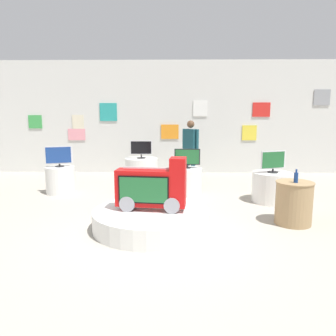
{
  "coord_description": "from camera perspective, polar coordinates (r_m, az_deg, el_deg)",
  "views": [
    {
      "loc": [
        0.25,
        -4.66,
        1.82
      ],
      "look_at": [
        0.14,
        1.11,
        0.84
      ],
      "focal_mm": 34.41,
      "sensor_mm": 36.0,
      "label": 1
    }
  ],
  "objects": [
    {
      "name": "display_pedestal_far_right",
      "position": [
        7.03,
        17.92,
        -3.25
      ],
      "size": [
        0.81,
        0.81,
        0.62
      ],
      "primitive_type": "cylinder",
      "color": "silver",
      "rests_on": "ground"
    },
    {
      "name": "shopper_browsing_near_truck",
      "position": [
        8.69,
        3.99,
        3.92
      ],
      "size": [
        0.42,
        0.42,
        1.64
      ],
      "color": "#194751",
      "rests_on": "ground"
    },
    {
      "name": "tv_on_center_rear",
      "position": [
        7.14,
        3.43,
        1.87
      ],
      "size": [
        0.57,
        0.17,
        0.43
      ],
      "color": "black",
      "rests_on": "display_pedestal_center_rear"
    },
    {
      "name": "tv_on_left_rear",
      "position": [
        7.72,
        -18.75,
        2.07
      ],
      "size": [
        0.58,
        0.21,
        0.47
      ],
      "color": "black",
      "rests_on": "display_pedestal_left_rear"
    },
    {
      "name": "ground_plane",
      "position": [
        5.01,
        -1.88,
        -11.68
      ],
      "size": [
        30.0,
        30.0,
        0.0
      ],
      "primitive_type": "plane",
      "color": "#A8A091"
    },
    {
      "name": "display_pedestal_right_rear",
      "position": [
        8.83,
        -4.72,
        -0.24
      ],
      "size": [
        0.89,
        0.89,
        0.62
      ],
      "primitive_type": "cylinder",
      "color": "silver",
      "rests_on": "ground"
    },
    {
      "name": "display_pedestal_left_rear",
      "position": [
        7.81,
        -18.51,
        -2.02
      ],
      "size": [
        0.65,
        0.65,
        0.62
      ],
      "primitive_type": "cylinder",
      "color": "silver",
      "rests_on": "ground"
    },
    {
      "name": "display_pedestal_center_rear",
      "position": [
        7.24,
        3.38,
        -2.42
      ],
      "size": [
        0.65,
        0.65,
        0.62
      ],
      "primitive_type": "cylinder",
      "color": "silver",
      "rests_on": "ground"
    },
    {
      "name": "main_display_pedestal",
      "position": [
        5.22,
        -2.98,
        -9.0
      ],
      "size": [
        1.86,
        1.86,
        0.31
      ],
      "primitive_type": "cylinder",
      "color": "silver",
      "rests_on": "ground"
    },
    {
      "name": "side_table_round",
      "position": [
        5.74,
        21.38,
        -5.72
      ],
      "size": [
        0.61,
        0.61,
        0.72
      ],
      "color": "#9E7F56",
      "rests_on": "ground"
    },
    {
      "name": "bottle_on_side_table",
      "position": [
        5.58,
        21.73,
        -1.53
      ],
      "size": [
        0.07,
        0.07,
        0.22
      ],
      "color": "navy",
      "rests_on": "side_table_round"
    },
    {
      "name": "back_wall_display",
      "position": [
        9.96,
        -0.35,
        8.92
      ],
      "size": [
        12.05,
        0.13,
        3.39
      ],
      "color": "silver",
      "rests_on": "ground"
    },
    {
      "name": "tv_on_far_right",
      "position": [
        6.93,
        18.16,
        1.2
      ],
      "size": [
        0.55,
        0.23,
        0.45
      ],
      "color": "black",
      "rests_on": "display_pedestal_far_right"
    },
    {
      "name": "tv_on_right_rear",
      "position": [
        8.75,
        -4.78,
        3.45
      ],
      "size": [
        0.59,
        0.23,
        0.48
      ],
      "color": "black",
      "rests_on": "display_pedestal_right_rear"
    },
    {
      "name": "novelty_firetruck_tv",
      "position": [
        5.07,
        -2.81,
        -3.71
      ],
      "size": [
        1.12,
        0.47,
        0.84
      ],
      "color": "gray",
      "rests_on": "main_display_pedestal"
    }
  ]
}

